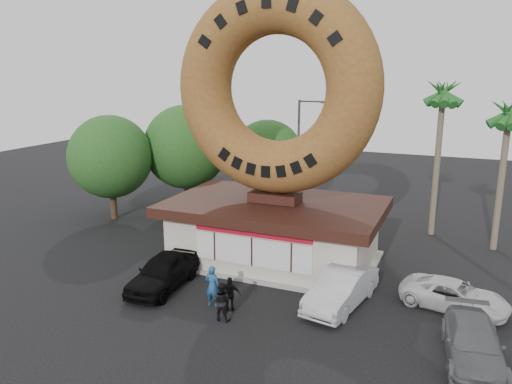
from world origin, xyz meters
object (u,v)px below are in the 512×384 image
Objects in this scene: car_silver at (341,289)px; person_left at (212,286)px; car_white at (454,296)px; person_center at (221,301)px; car_grey at (473,343)px; giant_donut at (276,89)px; donut_shop at (275,229)px; car_black at (163,272)px; street_lamp at (300,150)px; person_right at (230,294)px.

person_left is at bearing -146.15° from car_silver.
car_silver is 4.83m from car_white.
person_center is 9.55m from car_grey.
person_left is at bearing -50.92° from person_center.
giant_donut is at bearing -96.90° from person_left.
car_white is (9.71, 3.77, -0.31)m from person_left.
person_center is at bearing 131.37° from car_white.
car_black is (-3.60, -5.29, -0.96)m from donut_shop.
giant_donut reaches higher than car_grey.
car_black is (-1.74, -15.30, -3.68)m from street_lamp.
car_silver reaches higher than car_white.
street_lamp is 15.71m from car_silver.
donut_shop is 7.34m from giant_donut.
person_left is 3.12m from car_black.
person_left is at bearing -17.60° from car_black.
person_center is 0.35× the size of car_grey.
person_left reaches higher than car_black.
giant_donut reaches higher than donut_shop.
street_lamp is at bearing 125.36° from car_silver.
car_white is at bearing -174.96° from person_right.
person_center is 4.29m from car_black.
person_center is 5.28m from car_silver.
car_grey is (9.85, -6.25, -1.09)m from donut_shop.
person_right is (0.32, -6.17, -1.00)m from donut_shop.
person_left is at bearing -95.50° from donut_shop.
car_white is at bearing -14.07° from donut_shop.
person_center is (0.33, -7.02, -0.95)m from donut_shop.
person_center reaches higher than car_silver.
car_silver is 1.07× the size of car_white.
car_grey is 4.03m from car_white.
person_right is 4.02m from car_black.
person_left is at bearing -95.48° from giant_donut.
street_lamp reaches higher than car_grey.
car_silver is 1.02× the size of car_grey.
person_center reaches higher than car_white.
street_lamp is (-1.86, 10.02, 2.72)m from donut_shop.
giant_donut is at bearing 150.28° from car_silver.
car_white is at bearing 93.39° from car_grey.
person_center is 9.99m from car_white.
car_black is at bearing -15.74° from person_left.
street_lamp reaches higher than car_white.
street_lamp is 5.23× the size of person_right.
person_left reaches higher than car_white.
car_white is at bearing -14.17° from giant_donut.
car_black is (-3.02, 0.77, -0.13)m from person_left.
person_center is (0.33, -7.03, -8.29)m from giant_donut.
person_center is at bearing 132.31° from person_left.
car_white is at bearing 9.98° from car_black.
giant_donut is 2.25× the size of car_black.
donut_shop reaches higher than car_grey.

